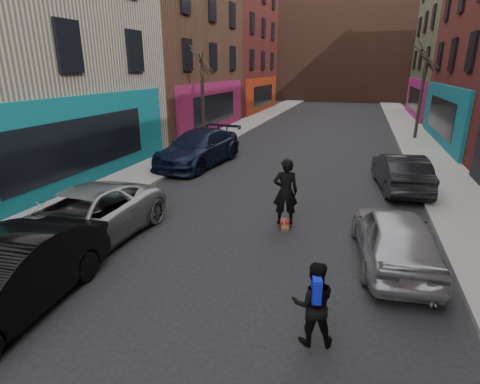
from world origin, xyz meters
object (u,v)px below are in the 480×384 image
Objects in this scene: parked_left_mid at (5,280)px; skateboarder at (285,192)px; parked_left_far at (81,219)px; skateboard at (284,225)px; pedestrian at (313,303)px; tree_left_far at (202,88)px; parked_right_far at (394,236)px; parked_right_end at (400,172)px; parked_left_end at (199,148)px; tree_right_far at (423,84)px.

parked_left_mid is 2.33× the size of skateboarder.
skateboarder is at bearing 31.03° from parked_left_far.
skateboard is 1.04m from skateboarder.
skateboard is 0.53× the size of pedestrian.
skateboarder is (7.00, -10.54, -2.29)m from tree_left_far.
parked_right_end reaches higher than parked_right_far.
tree_left_far reaches higher than parked_left_end.
pedestrian is (-1.49, -3.35, 0.07)m from parked_right_far.
parked_right_end is (7.66, 10.55, -0.05)m from parked_left_mid.
pedestrian is at bearing -61.17° from tree_left_far.
pedestrian is at bearing -100.66° from tree_right_far.
parked_right_end is (-1.88, -11.69, -2.83)m from tree_right_far.
skateboard is at bearing -31.48° from parked_right_far.
parked_left_far is at bearing 14.30° from skateboarder.
pedestrian is at bearing 59.89° from parked_right_far.
tree_left_far is at bearing 94.39° from parked_left_mid.
tree_left_far is at bearing 100.32° from parked_left_far.
tree_left_far is at bearing -154.18° from tree_right_far.
skateboarder is (0.00, 0.00, 1.04)m from skateboard.
skateboarder is (-3.52, -4.85, 0.38)m from parked_right_end.
parked_left_far reaches higher than parked_right_far.
parked_right_far is at bearing 11.55° from parked_left_far.
parked_right_far is 0.96× the size of parked_right_end.
parked_left_far is (2.15, -13.33, -2.65)m from tree_left_far.
skateboarder is (-5.40, -16.54, -2.44)m from tree_right_far.
pedestrian is at bearing -89.05° from skateboard.
parked_right_far is at bearing -40.90° from skateboard.
skateboarder is 1.30× the size of pedestrian.
parked_left_far is (-0.71, 2.92, -0.03)m from parked_left_mid.
tree_left_far reaches higher than skateboard.
tree_right_far is 17.57m from skateboarder.
tree_right_far reaches higher than parked_left_end.
pedestrian is at bearing 70.00° from parked_right_end.
parked_left_end reaches higher than parked_left_mid.
parked_left_end is at bearing -71.89° from pedestrian.
tree_left_far is 12.86m from skateboarder.
parked_left_mid is 0.88× the size of parked_left_far.
skateboarder reaches higher than skateboard.
tree_right_far is 22.06m from parked_left_far.
parked_right_end is 6.03m from skateboard.
parked_left_end reaches higher than pedestrian.
tree_left_far is 1.42× the size of parked_left_mid.
parked_right_end is at bearing -1.69° from parked_left_end.
skateboard is at bearing -42.15° from parked_left_end.
parked_left_mid is (-9.54, -22.24, -2.77)m from tree_right_far.
parked_right_far is 2.07× the size of skateboarder.
parked_left_mid is at bearing -80.01° from tree_left_far.
skateboarder reaches higher than parked_left_mid.
skateboarder reaches higher than parked_right_far.
tree_right_far is 1.48× the size of parked_left_mid.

